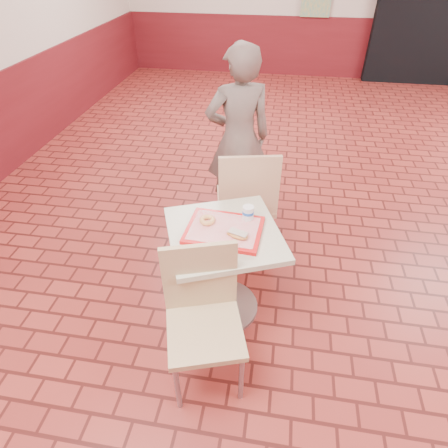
% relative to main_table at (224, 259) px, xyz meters
% --- Properties ---
extents(room_shell, '(8.01, 10.01, 3.01)m').
position_rel_main_table_xyz_m(room_shell, '(1.25, 0.84, 1.02)').
color(room_shell, maroon).
rests_on(room_shell, ground).
extents(wainscot_band, '(8.00, 10.00, 1.00)m').
position_rel_main_table_xyz_m(wainscot_band, '(1.25, 0.84, 0.02)').
color(wainscot_band, '#571015').
rests_on(wainscot_band, ground).
extents(corridor_doorway, '(1.60, 0.22, 2.20)m').
position_rel_main_table_xyz_m(corridor_doorway, '(2.45, 5.72, 0.62)').
color(corridor_doorway, black).
rests_on(corridor_doorway, ground).
extents(main_table, '(0.67, 0.67, 0.71)m').
position_rel_main_table_xyz_m(main_table, '(0.00, 0.00, 0.00)').
color(main_table, '#B8B494').
rests_on(main_table, ground).
extents(chair_main_front, '(0.52, 0.52, 0.89)m').
position_rel_main_table_xyz_m(chair_main_front, '(-0.04, -0.46, 0.02)').
color(chair_main_front, tan).
rests_on(chair_main_front, ground).
extents(chair_main_back, '(0.52, 0.52, 0.96)m').
position_rel_main_table_xyz_m(chair_main_back, '(0.07, 0.65, 0.06)').
color(chair_main_back, tan).
rests_on(chair_main_back, ground).
extents(customer, '(0.66, 0.56, 1.55)m').
position_rel_main_table_xyz_m(customer, '(-0.07, 1.17, 0.30)').
color(customer, '#66564F').
rests_on(customer, ground).
extents(serving_tray, '(0.46, 0.35, 0.03)m').
position_rel_main_table_xyz_m(serving_tray, '(0.00, -0.00, 0.25)').
color(serving_tray, red).
rests_on(serving_tray, main_table).
extents(ring_donut, '(0.12, 0.12, 0.03)m').
position_rel_main_table_xyz_m(ring_donut, '(-0.11, 0.04, 0.28)').
color(ring_donut, '#D7924E').
rests_on(ring_donut, serving_tray).
extents(long_john_donut, '(0.14, 0.10, 0.04)m').
position_rel_main_table_xyz_m(long_john_donut, '(0.09, -0.07, 0.28)').
color(long_john_donut, '#D6893E').
rests_on(long_john_donut, serving_tray).
extents(paper_cup, '(0.07, 0.07, 0.09)m').
position_rel_main_table_xyz_m(paper_cup, '(0.13, 0.12, 0.31)').
color(paper_cup, white).
rests_on(paper_cup, serving_tray).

